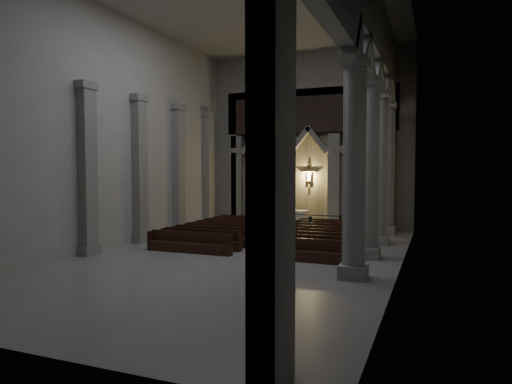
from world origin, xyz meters
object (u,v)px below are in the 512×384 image
altar (293,217)px  candle_stand_right (344,225)px  pews (270,237)px  candle_stand_left (254,222)px  worshipper (310,227)px  altar_rail (299,219)px

altar → candle_stand_right: 3.90m
candle_stand_right → pews: candle_stand_right is taller
candle_stand_left → worshipper: size_ratio=1.11×
pews → altar: bearing=97.0°
candle_stand_left → altar: bearing=30.2°
worshipper → candle_stand_left: bearing=162.5°
altar_rail → worshipper: (1.43, -2.65, -0.10)m
altar → candle_stand_left: size_ratio=1.44×
candle_stand_right → worshipper: size_ratio=1.22×
altar_rail → candle_stand_right: 2.90m
candle_stand_right → candle_stand_left: bearing=-177.6°
altar → pews: 7.13m
pews → worshipper: size_ratio=7.93×
altar_rail → candle_stand_right: bearing=7.4°
altar → worshipper: 4.72m
candle_stand_right → worshipper: (-1.43, -3.02, 0.21)m
altar_rail → candle_stand_left: size_ratio=3.99×
candle_stand_left → altar_rail: bearing=-2.1°
altar → altar_rail: 1.71m
worshipper → pews: bearing=-102.6°
altar → candle_stand_left: bearing=-149.8°
altar_rail → worshipper: bearing=-61.6°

